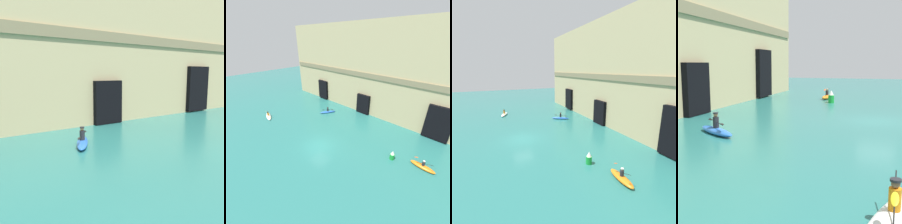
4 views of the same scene
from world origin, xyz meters
The scene contains 2 objects.
cliff_bluff centered at (-1.06, 16.24, 8.26)m, with size 44.40×6.56×16.59m.
kayak_blue centered at (-6.90, 8.21, 0.25)m, with size 2.20×3.05×1.21m.
Camera 1 is at (-14.30, -5.44, 4.56)m, focal length 40.00 mm.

